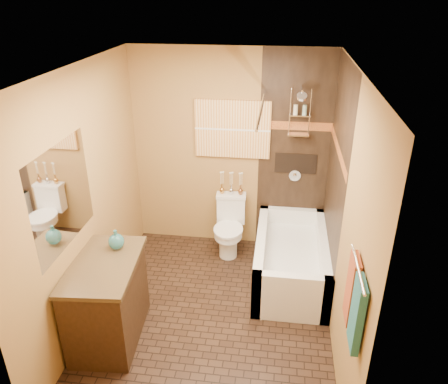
% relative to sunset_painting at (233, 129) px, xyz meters
% --- Properties ---
extents(floor, '(3.00, 3.00, 0.00)m').
position_rel_sunset_painting_xyz_m(floor, '(-0.03, -1.48, -1.55)').
color(floor, black).
rests_on(floor, ground).
extents(wall_left, '(0.02, 3.00, 2.50)m').
position_rel_sunset_painting_xyz_m(wall_left, '(-1.23, -1.48, -0.30)').
color(wall_left, olive).
rests_on(wall_left, floor).
extents(wall_right, '(0.02, 3.00, 2.50)m').
position_rel_sunset_painting_xyz_m(wall_right, '(1.17, -1.48, -0.30)').
color(wall_right, olive).
rests_on(wall_right, floor).
extents(wall_back, '(2.40, 0.02, 2.50)m').
position_rel_sunset_painting_xyz_m(wall_back, '(-0.03, 0.02, -0.30)').
color(wall_back, olive).
rests_on(wall_back, floor).
extents(wall_front, '(2.40, 0.02, 2.50)m').
position_rel_sunset_painting_xyz_m(wall_front, '(-0.03, -2.98, -0.30)').
color(wall_front, olive).
rests_on(wall_front, floor).
extents(ceiling, '(3.00, 3.00, 0.00)m').
position_rel_sunset_painting_xyz_m(ceiling, '(-0.03, -1.48, 0.95)').
color(ceiling, silver).
rests_on(ceiling, wall_back).
extents(alcove_tile_back, '(0.85, 0.01, 2.50)m').
position_rel_sunset_painting_xyz_m(alcove_tile_back, '(0.75, 0.01, -0.30)').
color(alcove_tile_back, black).
rests_on(alcove_tile_back, wall_back).
extents(alcove_tile_right, '(0.01, 1.50, 2.50)m').
position_rel_sunset_painting_xyz_m(alcove_tile_right, '(1.16, -0.73, -0.30)').
color(alcove_tile_right, black).
rests_on(alcove_tile_right, wall_right).
extents(mosaic_band_back, '(0.85, 0.01, 0.10)m').
position_rel_sunset_painting_xyz_m(mosaic_band_back, '(0.75, 0.00, 0.07)').
color(mosaic_band_back, maroon).
rests_on(mosaic_band_back, alcove_tile_back).
extents(mosaic_band_right, '(0.01, 1.50, 0.10)m').
position_rel_sunset_painting_xyz_m(mosaic_band_right, '(1.15, -0.73, 0.07)').
color(mosaic_band_right, maroon).
rests_on(mosaic_band_right, alcove_tile_right).
extents(alcove_niche, '(0.50, 0.01, 0.25)m').
position_rel_sunset_painting_xyz_m(alcove_niche, '(0.77, 0.01, -0.40)').
color(alcove_niche, black).
rests_on(alcove_niche, alcove_tile_back).
extents(shower_fixtures, '(0.24, 0.33, 1.16)m').
position_rel_sunset_painting_xyz_m(shower_fixtures, '(0.77, -0.10, 0.12)').
color(shower_fixtures, silver).
rests_on(shower_fixtures, floor).
extents(curtain_rod, '(0.03, 1.55, 0.03)m').
position_rel_sunset_painting_xyz_m(curtain_rod, '(0.37, -0.73, 0.47)').
color(curtain_rod, silver).
rests_on(curtain_rod, wall_back).
extents(towel_bar, '(0.02, 0.55, 0.02)m').
position_rel_sunset_painting_xyz_m(towel_bar, '(1.12, -2.53, -0.10)').
color(towel_bar, silver).
rests_on(towel_bar, wall_right).
extents(towel_teal, '(0.05, 0.22, 0.52)m').
position_rel_sunset_painting_xyz_m(towel_teal, '(1.13, -2.66, -0.37)').
color(towel_teal, '#1B525A').
rests_on(towel_teal, towel_bar).
extents(towel_rust, '(0.05, 0.22, 0.52)m').
position_rel_sunset_painting_xyz_m(towel_rust, '(1.13, -2.40, -0.37)').
color(towel_rust, maroon).
rests_on(towel_rust, towel_bar).
extents(sunset_painting, '(0.90, 0.04, 0.70)m').
position_rel_sunset_painting_xyz_m(sunset_painting, '(0.00, 0.00, 0.00)').
color(sunset_painting, orange).
rests_on(sunset_painting, wall_back).
extents(vanity_mirror, '(0.01, 1.00, 0.90)m').
position_rel_sunset_painting_xyz_m(vanity_mirror, '(-1.22, -1.88, -0.05)').
color(vanity_mirror, white).
rests_on(vanity_mirror, wall_left).
extents(bathtub, '(0.80, 1.50, 0.55)m').
position_rel_sunset_painting_xyz_m(bathtub, '(0.77, -0.73, -1.33)').
color(bathtub, white).
rests_on(bathtub, floor).
extents(toilet, '(0.38, 0.56, 0.73)m').
position_rel_sunset_painting_xyz_m(toilet, '(0.00, -0.25, -1.18)').
color(toilet, white).
rests_on(toilet, floor).
extents(vanity, '(0.66, 1.00, 0.85)m').
position_rel_sunset_painting_xyz_m(vanity, '(-0.95, -1.88, -1.12)').
color(vanity, black).
rests_on(vanity, floor).
extents(teal_bottle, '(0.17, 0.17, 0.24)m').
position_rel_sunset_painting_xyz_m(teal_bottle, '(-0.90, -1.63, -0.60)').
color(teal_bottle, '#266E73').
rests_on(teal_bottle, vanity).
extents(bud_vases, '(0.29, 0.06, 0.29)m').
position_rel_sunset_painting_xyz_m(bud_vases, '(-0.00, -0.08, -0.66)').
color(bud_vases, '#C2893C').
rests_on(bud_vases, toilet).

